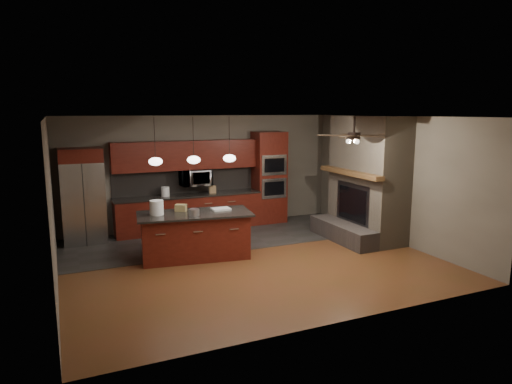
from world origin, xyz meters
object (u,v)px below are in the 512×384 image
oven_tower (269,178)px  paint_can (194,212)px  cardboard_box (181,208)px  microwave (195,178)px  counter_bucket (165,192)px  counter_box (212,189)px  paint_tray (221,209)px  kitchen_island (195,235)px  white_bucket (157,208)px  refrigerator (83,196)px

oven_tower → paint_can: bearing=-139.0°
paint_can → cardboard_box: (-0.13, 0.52, 0.00)m
microwave → paint_can: microwave is taller
counter_bucket → counter_box: counter_bucket is taller
paint_tray → paint_can: bearing=-155.5°
oven_tower → counter_box: size_ratio=13.04×
microwave → paint_tray: size_ratio=1.98×
microwave → kitchen_island: 2.42m
microwave → white_bucket: (-1.39, -2.04, -0.24)m
counter_bucket → counter_box: size_ratio=1.24×
kitchen_island → paint_tray: paint_tray is taller
kitchen_island → white_bucket: 0.94m
paint_tray → oven_tower: bearing=44.0°
white_bucket → oven_tower: bearing=30.5°
refrigerator → microwave: bearing=2.9°
microwave → oven_tower: bearing=-1.7°
refrigerator → paint_tray: (2.52, -1.98, -0.12)m
white_bucket → counter_box: white_bucket is taller
refrigerator → paint_tray: bearing=-38.3°
refrigerator → counter_box: bearing=0.6°
kitchen_island → counter_box: 2.38m
kitchen_island → paint_can: (-0.08, -0.26, 0.52)m
kitchen_island → microwave: bearing=81.1°
kitchen_island → cardboard_box: 0.62m
microwave → paint_can: bearing=-107.2°
microwave → paint_can: size_ratio=3.61×
white_bucket → cardboard_box: white_bucket is taller
oven_tower → counter_box: oven_tower is taller
refrigerator → paint_tray: refrigerator is taller
refrigerator → counter_bucket: bearing=2.5°
paint_can → paint_tray: 0.72m
refrigerator → paint_can: size_ratio=10.42×
microwave → paint_tray: 2.15m
kitchen_island → cardboard_box: size_ratio=10.79×
refrigerator → cardboard_box: 2.49m
counter_box → oven_tower: bearing=10.8°
paint_can → counter_bucket: counter_bucket is taller
microwave → counter_box: microwave is taller
counter_box → cardboard_box: bearing=-116.0°
paint_can → paint_tray: paint_can is taller
oven_tower → counter_box: (-1.58, -0.04, -0.20)m
white_bucket → microwave: bearing=55.8°
refrigerator → paint_can: 2.96m
cardboard_box → microwave: bearing=93.9°
oven_tower → cardboard_box: size_ratio=10.94×
refrigerator → counter_box: 3.01m
kitchen_island → cardboard_box: bearing=136.4°
counter_bucket → white_bucket: bearing=-107.3°
cardboard_box → refrigerator: bearing=163.0°
paint_can → counter_bucket: bearing=90.4°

